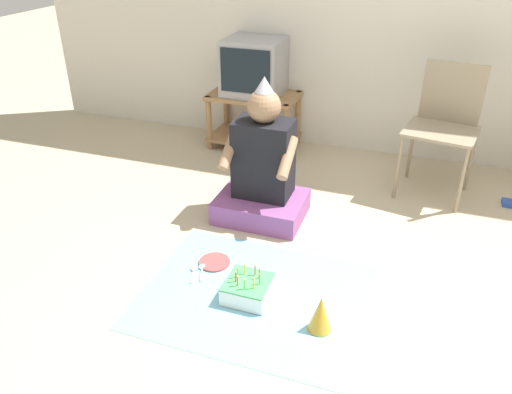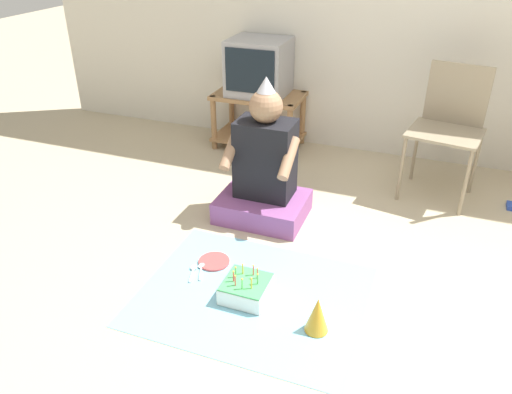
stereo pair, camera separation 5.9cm
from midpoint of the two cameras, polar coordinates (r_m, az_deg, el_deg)
name	(u,v)px [view 2 (the right image)]	position (r m, az deg, el deg)	size (l,w,h in m)	color
ground_plane	(377,319)	(2.49, 14.37, -13.41)	(16.00, 16.00, 0.00)	tan
tv_stand	(259,115)	(4.08, 0.73, 9.31)	(0.70, 0.43, 0.44)	#997047
tv	(259,67)	(3.97, 0.78, 14.64)	(0.45, 0.40, 0.42)	#99999E
folding_chair	(449,121)	(3.50, 21.70, 8.03)	(0.50, 0.46, 0.86)	gray
person_seated	(264,172)	(3.05, 1.50, 2.86)	(0.53, 0.42, 0.89)	#8C4C8C
party_cloth	(252,295)	(2.54, 0.24, -11.18)	(1.11, 0.89, 0.01)	#7FC6E0
birthday_cake	(246,289)	(2.50, -0.46, -10.43)	(0.22, 0.22, 0.16)	white
party_hat_blue	(317,314)	(2.32, 7.76, -13.16)	(0.11, 0.11, 0.18)	gold
paper_plate	(214,261)	(2.76, -4.20, -7.34)	(0.17, 0.17, 0.01)	#D84C4C
plastic_spoon_near	(201,267)	(2.72, -5.64, -8.02)	(0.07, 0.14, 0.01)	white
plastic_spoon_far	(193,269)	(2.71, -6.55, -8.19)	(0.06, 0.14, 0.01)	white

